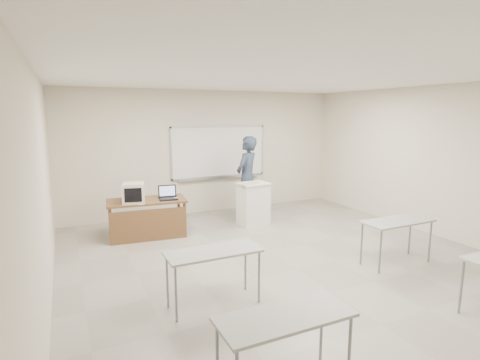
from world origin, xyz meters
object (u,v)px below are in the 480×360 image
keyboard (250,184)px  podium (253,203)px  whiteboard (219,153)px  instructor_desk (148,210)px  laptop (168,196)px  mouse (176,198)px  presenter (247,177)px  crt_monitor (134,193)px

keyboard → podium: bearing=27.6°
whiteboard → podium: (0.21, -1.47, -1.01)m
instructor_desk → keyboard: (2.16, -0.17, 0.39)m
laptop → mouse: laptop is taller
keyboard → presenter: presenter is taller
podium → keyboard: bearing=-147.1°
podium → mouse: bearing=175.5°
whiteboard → crt_monitor: (-2.35, -1.43, -0.54)m
laptop → presenter: bearing=21.8°
podium → presenter: (0.12, 0.57, 0.49)m
podium → mouse: size_ratio=9.36×
mouse → presenter: (1.89, 0.61, 0.20)m
instructor_desk → keyboard: keyboard is taller
instructor_desk → laptop: 0.47m
crt_monitor → mouse: size_ratio=4.62×
whiteboard → crt_monitor: bearing=-148.7°
podium → presenter: bearing=72.1°
instructor_desk → podium: podium is taller
mouse → keyboard: bearing=15.2°
whiteboard → instructor_desk: size_ratio=1.63×
podium → mouse: podium is taller
podium → keyboard: 0.52m
whiteboard → presenter: bearing=-69.5°
mouse → presenter: presenter is taller
laptop → presenter: size_ratio=0.19×
podium → whiteboard: bearing=92.6°
whiteboard → laptop: (-1.70, -1.43, -0.67)m
instructor_desk → crt_monitor: bearing=-171.4°
keyboard → whiteboard: bearing=81.3°
presenter → keyboard: bearing=31.9°
podium → laptop: (-1.91, 0.04, 0.34)m
crt_monitor → presenter: presenter is taller
instructor_desk → crt_monitor: 0.46m
whiteboard → instructor_desk: (-2.10, -1.42, -0.92)m
laptop → keyboard: 1.78m
mouse → crt_monitor: bearing=-167.3°
instructor_desk → presenter: 2.52m
instructor_desk → mouse: (0.55, -0.09, 0.21)m
whiteboard → instructor_desk: whiteboard is taller
podium → mouse: (-1.76, -0.04, 0.30)m
mouse → keyboard: 1.63m
whiteboard → mouse: 2.28m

